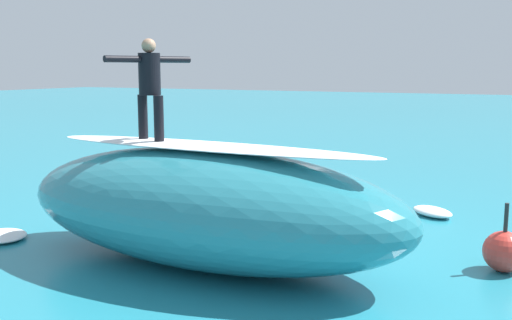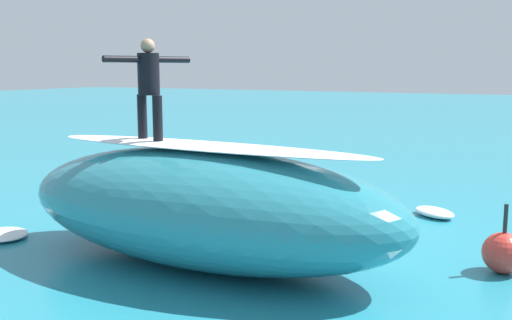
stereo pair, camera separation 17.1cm
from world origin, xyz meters
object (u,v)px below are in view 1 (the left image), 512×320
object	(u,v)px
surfboard_paddling	(338,216)
surfer_paddling	(345,207)
surfboard_riding	(151,143)
buoy_marker	(504,251)
surfer_riding	(150,82)

from	to	relation	value
surfboard_paddling	surfer_paddling	xyz separation A→B (m)	(-0.13, -0.03, 0.18)
surfboard_riding	buoy_marker	world-z (taller)	surfboard_riding
surfer_paddling	surfboard_riding	bearing A→B (deg)	48.65
buoy_marker	surfer_paddling	bearing A→B (deg)	-32.31
surfboard_riding	surfboard_paddling	xyz separation A→B (m)	(-1.85, -3.44, -1.72)
surfboard_riding	surfer_paddling	xyz separation A→B (m)	(-1.98, -3.46, -1.54)
surfboard_riding	surfer_riding	bearing A→B (deg)	22.00
surfboard_riding	surfer_paddling	bearing A→B (deg)	-97.82
surfer_riding	buoy_marker	world-z (taller)	surfer_riding
surfer_paddling	surfboard_paddling	bearing A→B (deg)	-0.00
surfboard_riding	surfer_paddling	world-z (taller)	surfboard_riding
surfboard_riding	surfer_paddling	size ratio (longest dim) A/B	1.08
surfer_paddling	buoy_marker	xyz separation A→B (m)	(-2.98, 1.89, 0.08)
surfer_riding	surfboard_paddling	size ratio (longest dim) A/B	0.76
surfboard_riding	surfer_riding	size ratio (longest dim) A/B	1.25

